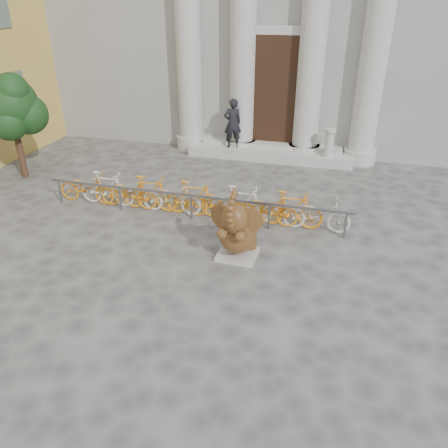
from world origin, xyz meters
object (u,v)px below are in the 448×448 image
(elephant_statue, at_px, (238,232))
(pedestrian, at_px, (233,123))
(bike_rack, at_px, (194,199))
(tree, at_px, (10,106))

(elephant_statue, bearing_deg, pedestrian, 106.82)
(bike_rack, bearing_deg, elephant_statue, -47.47)
(tree, distance_m, pedestrian, 7.33)
(bike_rack, height_order, pedestrian, pedestrian)
(bike_rack, xyz_separation_m, tree, (-6.34, 1.21, 1.86))
(bike_rack, bearing_deg, tree, 169.19)
(elephant_statue, relative_size, tree, 0.53)
(tree, bearing_deg, pedestrian, 32.16)
(tree, relative_size, pedestrian, 1.89)
(bike_rack, xyz_separation_m, pedestrian, (-0.20, 5.07, 0.75))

